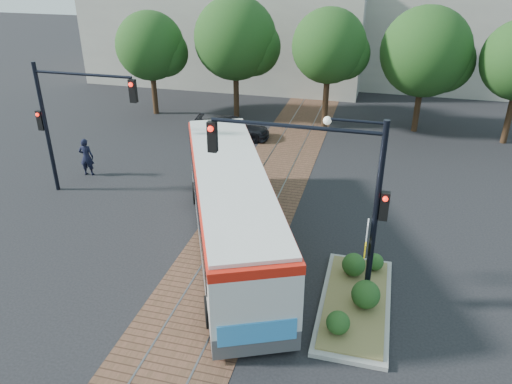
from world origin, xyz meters
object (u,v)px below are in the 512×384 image
city_bus (231,205)px  signal_pole_left (65,113)px  signal_pole_main (335,184)px  traffic_island (356,296)px  officer (86,157)px  parked_car (233,128)px

city_bus → signal_pole_left: signal_pole_left is taller
city_bus → signal_pole_main: bearing=-53.2°
traffic_island → officer: bearing=153.9°
traffic_island → officer: size_ratio=2.71×
signal_pole_left → officer: (-0.63, 1.88, -2.91)m
officer → city_bus: bearing=143.0°
city_bus → traffic_island: size_ratio=2.30×
city_bus → officer: (-8.92, 4.46, -0.83)m
parked_car → signal_pole_main: bearing=-158.1°
signal_pole_main → officer: size_ratio=3.13×
signal_pole_left → parked_car: size_ratio=1.38×
signal_pole_main → officer: bearing=152.5°
parked_car → officer: bearing=134.8°
signal_pole_left → parked_car: (4.85, 8.75, -3.23)m
officer → parked_car: bearing=-139.0°
officer → parked_car: 8.79m
traffic_island → signal_pole_left: size_ratio=0.87×
traffic_island → signal_pole_left: 14.50m
traffic_island → signal_pole_main: size_ratio=0.87×
city_bus → signal_pole_left: (-8.29, 2.58, 2.08)m
signal_pole_main → signal_pole_left: signal_pole_main is taller
traffic_island → parked_car: (-8.34, 13.64, 0.30)m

